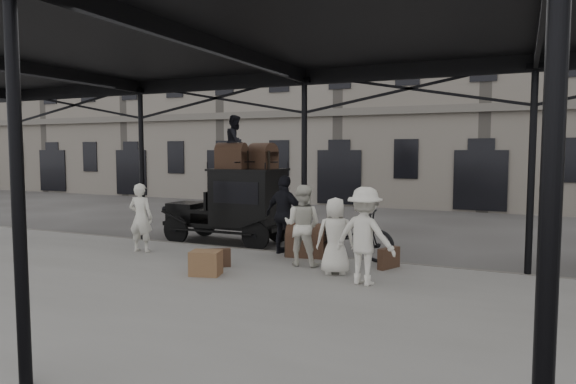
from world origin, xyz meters
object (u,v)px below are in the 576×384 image
(porter_official, at_px, (285,215))
(bicycle, at_px, (347,234))
(taxi, at_px, (239,202))
(porter_left, at_px, (141,218))
(steamer_trunk_roof_near, at_px, (232,158))
(steamer_trunk_platform, at_px, (307,243))

(porter_official, distance_m, bicycle, 1.63)
(bicycle, bearing_deg, taxi, 68.70)
(porter_left, bearing_deg, bicycle, -175.23)
(porter_left, distance_m, porter_official, 3.62)
(taxi, height_order, porter_official, taxi)
(steamer_trunk_roof_near, relative_size, steamer_trunk_platform, 0.90)
(porter_official, xyz_separation_m, steamer_trunk_roof_near, (-2.18, 1.15, 1.36))
(porter_left, bearing_deg, porter_official, -169.07)
(steamer_trunk_roof_near, bearing_deg, taxi, 66.60)
(porter_left, bearing_deg, steamer_trunk_platform, -172.71)
(taxi, relative_size, steamer_trunk_platform, 3.99)
(porter_left, height_order, steamer_trunk_roof_near, steamer_trunk_roof_near)
(bicycle, xyz_separation_m, steamer_trunk_roof_near, (-3.77, 1.15, 1.74))
(porter_left, relative_size, steamer_trunk_roof_near, 2.09)
(taxi, height_order, steamer_trunk_roof_near, steamer_trunk_roof_near)
(steamer_trunk_roof_near, bearing_deg, bicycle, -22.26)
(porter_official, relative_size, bicycle, 0.86)
(porter_left, height_order, bicycle, porter_left)
(porter_official, distance_m, steamer_trunk_platform, 0.88)
(porter_left, distance_m, steamer_trunk_roof_near, 3.07)
(bicycle, relative_size, steamer_trunk_roof_near, 2.73)
(porter_official, bearing_deg, bicycle, -165.53)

